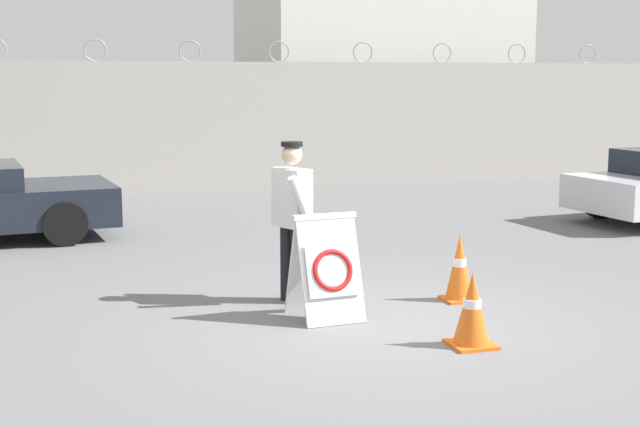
# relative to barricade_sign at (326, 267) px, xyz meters

# --- Properties ---
(ground_plane) EXTENTS (90.00, 90.00, 0.00)m
(ground_plane) POSITION_rel_barricade_sign_xyz_m (0.45, -0.34, -0.53)
(ground_plane) COLOR slate
(perimeter_wall) EXTENTS (36.00, 0.30, 3.17)m
(perimeter_wall) POSITION_rel_barricade_sign_xyz_m (0.45, 10.81, 0.84)
(perimeter_wall) COLOR #ADA8A0
(perimeter_wall) RESTS_ON ground_plane
(building_block) EXTENTS (6.82, 5.32, 6.33)m
(building_block) POSITION_rel_barricade_sign_xyz_m (6.27, 14.98, 2.64)
(building_block) COLOR silver
(building_block) RESTS_ON ground_plane
(barricade_sign) EXTENTS (0.68, 0.73, 1.07)m
(barricade_sign) POSITION_rel_barricade_sign_xyz_m (0.00, 0.00, 0.00)
(barricade_sign) COLOR white
(barricade_sign) RESTS_ON ground_plane
(security_guard) EXTENTS (0.38, 0.68, 1.74)m
(security_guard) POSITION_rel_barricade_sign_xyz_m (-0.14, 0.76, 0.44)
(security_guard) COLOR black
(security_guard) RESTS_ON ground_plane
(traffic_cone_near) EXTENTS (0.39, 0.39, 0.69)m
(traffic_cone_near) POSITION_rel_barricade_sign_xyz_m (0.97, -1.29, -0.19)
(traffic_cone_near) COLOR orange
(traffic_cone_near) RESTS_ON ground_plane
(traffic_cone_mid) EXTENTS (0.35, 0.35, 0.74)m
(traffic_cone_mid) POSITION_rel_barricade_sign_xyz_m (1.60, 0.25, -0.17)
(traffic_cone_mid) COLOR orange
(traffic_cone_mid) RESTS_ON ground_plane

